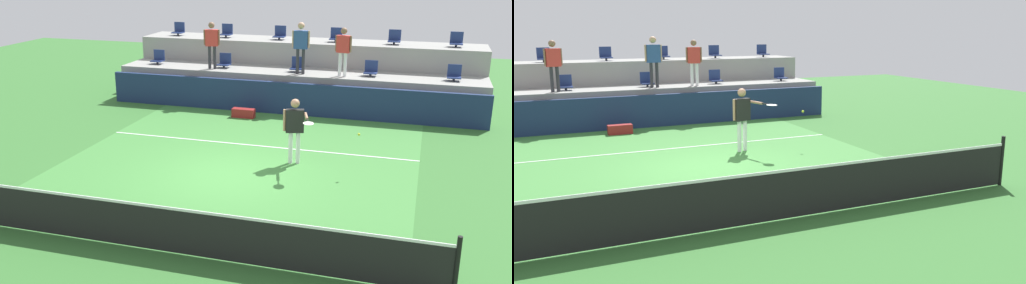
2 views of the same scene
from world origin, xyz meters
TOP-DOWN VIEW (x-y plane):
  - ground_plane at (0.00, 0.00)m, footprint 40.00×40.00m
  - court_inner_paint at (0.00, 1.00)m, footprint 9.00×10.00m
  - court_service_line at (0.00, 2.40)m, footprint 9.00×0.06m
  - tennis_net at (0.00, -4.00)m, footprint 10.48×0.08m
  - sponsor_backboard at (0.00, 6.00)m, footprint 13.00×0.16m
  - seating_tier_lower at (0.00, 7.30)m, footprint 13.00×1.80m
  - seating_tier_upper at (0.00, 9.10)m, footprint 13.00×1.80m
  - stadium_chair_lower_far_left at (-5.36, 7.23)m, footprint 0.44×0.40m
  - stadium_chair_lower_left at (-2.69, 7.23)m, footprint 0.44×0.40m
  - stadium_chair_lower_center at (0.05, 7.23)m, footprint 0.44×0.40m
  - stadium_chair_lower_right at (2.62, 7.23)m, footprint 0.44×0.40m
  - stadium_chair_lower_far_right at (5.33, 7.23)m, footprint 0.44×0.40m
  - stadium_chair_upper_far_left at (-5.29, 9.03)m, footprint 0.44×0.40m
  - stadium_chair_upper_left at (-3.24, 9.03)m, footprint 0.44×0.40m
  - stadium_chair_upper_mid_left at (-1.07, 9.03)m, footprint 0.44×0.40m
  - stadium_chair_upper_mid_right at (1.10, 9.03)m, footprint 0.44×0.40m
  - stadium_chair_upper_right at (3.23, 9.03)m, footprint 0.44×0.40m
  - stadium_chair_upper_far_right at (5.36, 9.03)m, footprint 0.44×0.40m
  - tennis_player at (1.37, 1.27)m, footprint 0.99×1.15m
  - spectator_in_grey at (-3.02, 6.85)m, footprint 0.59×0.28m
  - spectator_in_white at (0.24, 6.85)m, footprint 0.62×0.25m
  - spectator_leaning_on_rail at (1.70, 6.85)m, footprint 0.58×0.26m
  - tennis_ball at (3.03, 0.96)m, footprint 0.07×0.07m
  - equipment_bag at (-1.30, 5.17)m, footprint 0.76×0.28m

SIDE VIEW (x-z plane):
  - ground_plane at x=0.00m, z-range 0.00..0.00m
  - court_inner_paint at x=0.00m, z-range 0.00..0.01m
  - court_service_line at x=0.00m, z-range 0.01..0.01m
  - equipment_bag at x=-1.30m, z-range 0.00..0.30m
  - tennis_net at x=0.00m, z-range -0.04..1.03m
  - sponsor_backboard at x=0.00m, z-range 0.00..1.10m
  - seating_tier_lower at x=0.00m, z-range 0.00..1.25m
  - tennis_ball at x=3.03m, z-range 1.01..1.08m
  - seating_tier_upper at x=0.00m, z-range 0.00..2.10m
  - tennis_player at x=1.37m, z-range 0.20..1.92m
  - stadium_chair_lower_far_left at x=-5.36m, z-range 1.20..1.72m
  - stadium_chair_lower_left at x=-2.69m, z-range 1.20..1.72m
  - stadium_chair_lower_center at x=0.05m, z-range 1.20..1.72m
  - stadium_chair_lower_right at x=2.62m, z-range 1.20..1.72m
  - stadium_chair_lower_far_right at x=5.33m, z-range 1.20..1.72m
  - spectator_leaning_on_rail at x=1.70m, z-range 1.41..3.06m
  - spectator_in_grey at x=-3.02m, z-range 1.42..3.10m
  - stadium_chair_upper_far_left at x=-5.29m, z-range 2.05..2.57m
  - stadium_chair_upper_left at x=-3.24m, z-range 2.05..2.57m
  - stadium_chair_upper_mid_left at x=-1.07m, z-range 2.05..2.57m
  - stadium_chair_upper_mid_right at x=1.10m, z-range 2.05..2.57m
  - stadium_chair_upper_right at x=3.23m, z-range 2.05..2.57m
  - stadium_chair_upper_far_right at x=5.36m, z-range 2.05..2.57m
  - spectator_in_white at x=0.24m, z-range 1.44..3.22m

